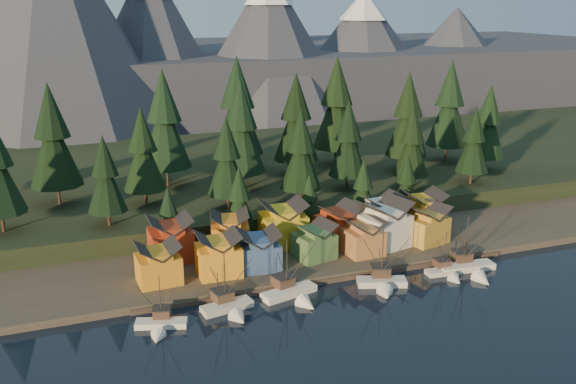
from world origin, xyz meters
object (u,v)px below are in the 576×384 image
object	(u,v)px
house_front_0	(158,262)
boat_4	(383,275)
boat_5	(448,267)
boat_0	(160,319)
boat_2	(293,287)
boat_6	(470,262)
house_back_0	(170,238)
house_back_1	(230,231)
house_front_1	(218,253)
boat_1	(229,300)

from	to	relation	value
house_front_0	boat_4	bearing A→B (deg)	-22.29
boat_4	boat_5	size ratio (longest dim) A/B	1.27
boat_0	boat_2	xyz separation A→B (m)	(25.74, 3.29, 0.39)
boat_2	boat_4	distance (m)	18.35
boat_6	house_back_0	xyz separation A→B (m)	(-57.52, 24.88, 4.16)
boat_6	house_back_0	distance (m)	62.81
boat_6	house_back_1	xyz separation A→B (m)	(-44.62, 24.98, 3.98)
house_back_0	house_front_1	bearing A→B (deg)	-55.81
boat_2	house_front_1	bearing A→B (deg)	118.13
boat_6	boat_2	bearing A→B (deg)	-178.04
house_front_0	house_back_1	bearing A→B (deg)	28.24
boat_0	house_back_1	bearing A→B (deg)	70.48
house_back_1	boat_6	bearing A→B (deg)	-16.68
boat_5	boat_4	bearing A→B (deg)	-175.02
boat_0	house_front_0	distance (m)	16.61
boat_0	boat_1	world-z (taller)	boat_1
house_back_0	boat_4	bearing A→B (deg)	-35.05
boat_0	boat_6	size ratio (longest dim) A/B	0.77
house_back_0	boat_2	bearing A→B (deg)	-51.84
boat_4	boat_5	distance (m)	15.25
boat_2	boat_6	distance (m)	38.75
boat_6	house_front_0	size ratio (longest dim) A/B	1.60
boat_1	boat_2	size ratio (longest dim) A/B	0.96
boat_0	boat_6	bearing A→B (deg)	18.65
house_front_0	boat_5	bearing A→B (deg)	-16.98
boat_1	boat_2	world-z (taller)	boat_2
boat_2	boat_5	distance (m)	33.52
boat_0	boat_4	xyz separation A→B (m)	(43.99, 1.38, 0.61)
boat_0	house_back_1	distance (m)	33.26
house_back_0	boat_5	bearing A→B (deg)	-26.30
boat_5	house_back_0	xyz separation A→B (m)	(-52.31, 24.51, 4.53)
boat_0	house_back_1	size ratio (longest dim) A/B	1.06
house_front_1	house_back_0	xyz separation A→B (m)	(-7.58, 10.67, 0.41)
boat_5	boat_6	distance (m)	5.24
boat_6	house_front_0	bearing A→B (deg)	171.53
boat_0	house_back_1	world-z (taller)	house_back_1
boat_6	house_back_1	bearing A→B (deg)	155.56
boat_0	boat_4	distance (m)	44.02
house_front_0	house_front_1	xyz separation A→B (m)	(11.89, -0.37, 0.31)
boat_1	house_back_0	world-z (taller)	house_back_0
house_front_1	boat_4	bearing A→B (deg)	-24.06
boat_4	house_back_0	bearing A→B (deg)	165.22
boat_2	house_back_0	distance (m)	29.98
boat_0	boat_1	xyz separation A→B (m)	(12.88, 1.92, 0.43)
boat_4	house_back_1	xyz separation A→B (m)	(-24.17, 24.98, 3.73)
boat_4	boat_6	size ratio (longest dim) A/B	0.95
boat_0	boat_5	bearing A→B (deg)	19.11
house_front_1	house_back_1	xyz separation A→B (m)	(5.32, 10.77, 0.23)
boat_0	boat_5	distance (m)	59.25
boat_2	house_back_0	xyz separation A→B (m)	(-18.82, 22.96, 4.14)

